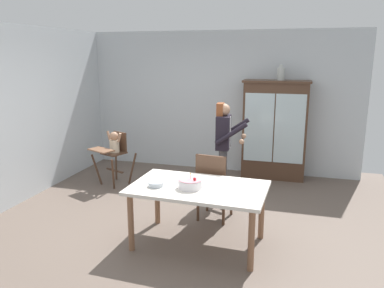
{
  "coord_description": "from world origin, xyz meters",
  "views": [
    {
      "loc": [
        1.46,
        -4.54,
        2.25
      ],
      "look_at": [
        -0.02,
        0.7,
        0.95
      ],
      "focal_mm": 35.11,
      "sensor_mm": 36.0,
      "label": 1
    }
  ],
  "objects_px": {
    "adult_person": "(224,139)",
    "birthday_cake": "(190,184)",
    "serving_bowl": "(156,184)",
    "high_chair_with_toddler": "(114,148)",
    "china_cabinet": "(275,130)",
    "ceramic_vase": "(281,73)",
    "dining_table": "(198,193)",
    "dining_chair_far_side": "(213,182)"
  },
  "relations": [
    {
      "from": "adult_person",
      "to": "dining_chair_far_side",
      "type": "height_order",
      "value": "adult_person"
    },
    {
      "from": "china_cabinet",
      "to": "ceramic_vase",
      "type": "bearing_deg",
      "value": 3.66
    },
    {
      "from": "ceramic_vase",
      "to": "dining_chair_far_side",
      "type": "height_order",
      "value": "ceramic_vase"
    },
    {
      "from": "birthday_cake",
      "to": "dining_chair_far_side",
      "type": "bearing_deg",
      "value": 82.89
    },
    {
      "from": "ceramic_vase",
      "to": "dining_table",
      "type": "height_order",
      "value": "ceramic_vase"
    },
    {
      "from": "dining_table",
      "to": "dining_chair_far_side",
      "type": "xyz_separation_m",
      "value": [
        0.02,
        0.7,
        -0.1
      ]
    },
    {
      "from": "dining_table",
      "to": "china_cabinet",
      "type": "bearing_deg",
      "value": 76.57
    },
    {
      "from": "dining_table",
      "to": "ceramic_vase",
      "type": "bearing_deg",
      "value": 75.49
    },
    {
      "from": "ceramic_vase",
      "to": "birthday_cake",
      "type": "height_order",
      "value": "ceramic_vase"
    },
    {
      "from": "high_chair_with_toddler",
      "to": "adult_person",
      "type": "relative_size",
      "value": 0.62
    },
    {
      "from": "ceramic_vase",
      "to": "serving_bowl",
      "type": "distance_m",
      "value": 3.45
    },
    {
      "from": "china_cabinet",
      "to": "birthday_cake",
      "type": "xyz_separation_m",
      "value": [
        -0.76,
        -2.95,
        -0.12
      ]
    },
    {
      "from": "ceramic_vase",
      "to": "dining_table",
      "type": "relative_size",
      "value": 0.17
    },
    {
      "from": "adult_person",
      "to": "serving_bowl",
      "type": "distance_m",
      "value": 1.79
    },
    {
      "from": "china_cabinet",
      "to": "adult_person",
      "type": "height_order",
      "value": "china_cabinet"
    },
    {
      "from": "ceramic_vase",
      "to": "dining_table",
      "type": "xyz_separation_m",
      "value": [
        -0.74,
        -2.87,
        -1.28
      ]
    },
    {
      "from": "china_cabinet",
      "to": "ceramic_vase",
      "type": "height_order",
      "value": "ceramic_vase"
    },
    {
      "from": "adult_person",
      "to": "serving_bowl",
      "type": "bearing_deg",
      "value": 160.84
    },
    {
      "from": "china_cabinet",
      "to": "dining_table",
      "type": "distance_m",
      "value": 2.96
    },
    {
      "from": "china_cabinet",
      "to": "high_chair_with_toddler",
      "type": "height_order",
      "value": "china_cabinet"
    },
    {
      "from": "adult_person",
      "to": "birthday_cake",
      "type": "xyz_separation_m",
      "value": [
        -0.07,
        -1.66,
        -0.17
      ]
    },
    {
      "from": "adult_person",
      "to": "dining_table",
      "type": "relative_size",
      "value": 0.94
    },
    {
      "from": "high_chair_with_toddler",
      "to": "birthday_cake",
      "type": "height_order",
      "value": "high_chair_with_toddler"
    },
    {
      "from": "high_chair_with_toddler",
      "to": "serving_bowl",
      "type": "xyz_separation_m",
      "value": [
        1.5,
        -1.85,
        0.11
      ]
    },
    {
      "from": "high_chair_with_toddler",
      "to": "serving_bowl",
      "type": "height_order",
      "value": "high_chair_with_toddler"
    },
    {
      "from": "china_cabinet",
      "to": "high_chair_with_toddler",
      "type": "relative_size",
      "value": 1.9
    },
    {
      "from": "adult_person",
      "to": "birthday_cake",
      "type": "relative_size",
      "value": 5.47
    },
    {
      "from": "serving_bowl",
      "to": "adult_person",
      "type": "bearing_deg",
      "value": 74.59
    },
    {
      "from": "china_cabinet",
      "to": "adult_person",
      "type": "bearing_deg",
      "value": -118.2
    },
    {
      "from": "dining_table",
      "to": "serving_bowl",
      "type": "bearing_deg",
      "value": -163.99
    },
    {
      "from": "china_cabinet",
      "to": "dining_chair_far_side",
      "type": "relative_size",
      "value": 1.88
    },
    {
      "from": "high_chair_with_toddler",
      "to": "adult_person",
      "type": "height_order",
      "value": "adult_person"
    },
    {
      "from": "dining_table",
      "to": "birthday_cake",
      "type": "xyz_separation_m",
      "value": [
        -0.08,
        -0.08,
        0.14
      ]
    },
    {
      "from": "china_cabinet",
      "to": "serving_bowl",
      "type": "bearing_deg",
      "value": -111.2
    },
    {
      "from": "birthday_cake",
      "to": "adult_person",
      "type": "bearing_deg",
      "value": 87.66
    },
    {
      "from": "high_chair_with_toddler",
      "to": "ceramic_vase",
      "type": "bearing_deg",
      "value": 45.77
    },
    {
      "from": "high_chair_with_toddler",
      "to": "dining_chair_far_side",
      "type": "height_order",
      "value": "dining_chair_far_side"
    },
    {
      "from": "dining_table",
      "to": "serving_bowl",
      "type": "xyz_separation_m",
      "value": [
        -0.48,
        -0.14,
        0.12
      ]
    },
    {
      "from": "high_chair_with_toddler",
      "to": "serving_bowl",
      "type": "distance_m",
      "value": 2.38
    },
    {
      "from": "dining_table",
      "to": "dining_chair_far_side",
      "type": "height_order",
      "value": "dining_chair_far_side"
    },
    {
      "from": "adult_person",
      "to": "high_chair_with_toddler",
      "type": "bearing_deg",
      "value": 82.39
    },
    {
      "from": "china_cabinet",
      "to": "serving_bowl",
      "type": "relative_size",
      "value": 10.05
    }
  ]
}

